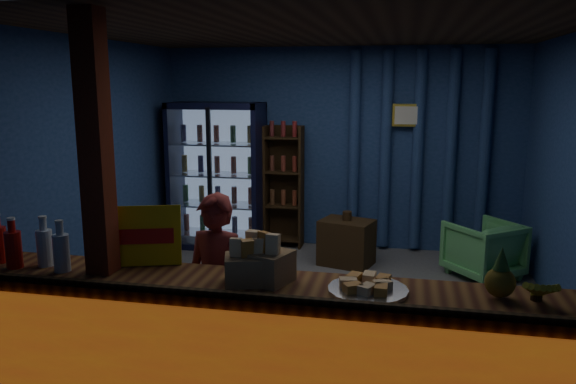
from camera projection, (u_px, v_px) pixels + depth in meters
name	position (u px, v px, depth m)	size (l,w,h in m)	color
ground	(310.00, 308.00, 5.44)	(4.60, 4.60, 0.00)	#515154
room_walls	(312.00, 147.00, 5.13)	(4.60, 4.60, 4.60)	navy
counter	(261.00, 355.00, 3.51)	(4.40, 0.57, 0.99)	brown
support_post	(100.00, 219.00, 3.57)	(0.16, 0.16, 2.60)	maroon
beverage_cooler	(219.00, 176.00, 7.41)	(1.20, 0.62, 1.90)	black
bottle_shelf	(284.00, 187.00, 7.40)	(0.50, 0.28, 1.60)	#372311
curtain_folds	(418.00, 151.00, 7.04)	(1.74, 0.14, 2.50)	navy
framed_picture	(407.00, 115.00, 6.94)	(0.36, 0.04, 0.28)	gold
shopkeeper	(217.00, 290.00, 4.01)	(0.51, 0.33, 1.40)	maroon
green_chair	(483.00, 249.00, 6.27)	(0.68, 0.70, 0.64)	#59B362
side_table	(347.00, 242.00, 6.70)	(0.70, 0.59, 0.65)	#372311
yellow_sign	(143.00, 236.00, 3.74)	(0.51, 0.25, 0.40)	#DCBC0B
soda_bottles	(29.00, 247.00, 3.71)	(0.63, 0.19, 0.34)	#BA130C
snack_box_left	(265.00, 264.00, 3.45)	(0.37, 0.34, 0.32)	olive
snack_box_centre	(247.00, 267.00, 3.41)	(0.32, 0.29, 0.28)	olive
pastry_tray	(368.00, 288.00, 3.28)	(0.47, 0.47, 0.08)	silver
banana_bunches	(565.00, 294.00, 3.04)	(0.46, 0.28, 0.15)	gold
pineapple	(500.00, 278.00, 3.17)	(0.17, 0.17, 0.29)	olive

